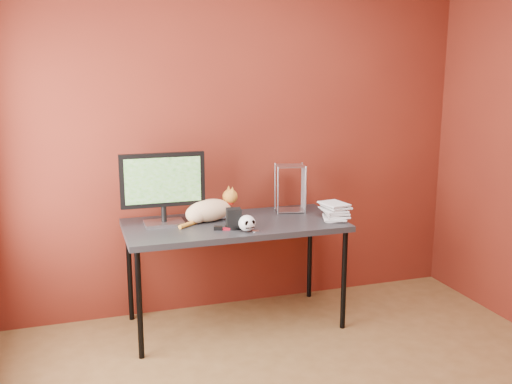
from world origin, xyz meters
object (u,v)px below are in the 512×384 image
object	(u,v)px
speaker	(234,219)
book_stack	(326,131)
skull_mug	(247,223)
desk	(235,229)
monitor	(163,185)
cat	(210,210)

from	to	relation	value
speaker	book_stack	world-z (taller)	book_stack
skull_mug	speaker	world-z (taller)	speaker
desk	book_stack	distance (m)	0.93
desk	monitor	size ratio (longest dim) A/B	2.64
skull_mug	speaker	distance (m)	0.12
skull_mug	monitor	bearing A→B (deg)	138.63
monitor	cat	size ratio (longest dim) A/B	1.24
monitor	book_stack	bearing A→B (deg)	-9.97
cat	book_stack	xyz separation A→B (m)	(0.78, -0.19, 0.54)
skull_mug	speaker	bearing A→B (deg)	114.28
desk	cat	size ratio (longest dim) A/B	3.27
skull_mug	book_stack	bearing A→B (deg)	6.29
desk	book_stack	bearing A→B (deg)	-9.10
book_stack	monitor	bearing A→B (deg)	169.87
book_stack	speaker	bearing A→B (deg)	-176.67
cat	monitor	bearing A→B (deg)	164.99
speaker	book_stack	xyz separation A→B (m)	(0.67, 0.04, 0.56)
desk	skull_mug	world-z (taller)	skull_mug
monitor	book_stack	world-z (taller)	book_stack
monitor	skull_mug	world-z (taller)	monitor
cat	speaker	world-z (taller)	cat
skull_mug	book_stack	size ratio (longest dim) A/B	0.09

